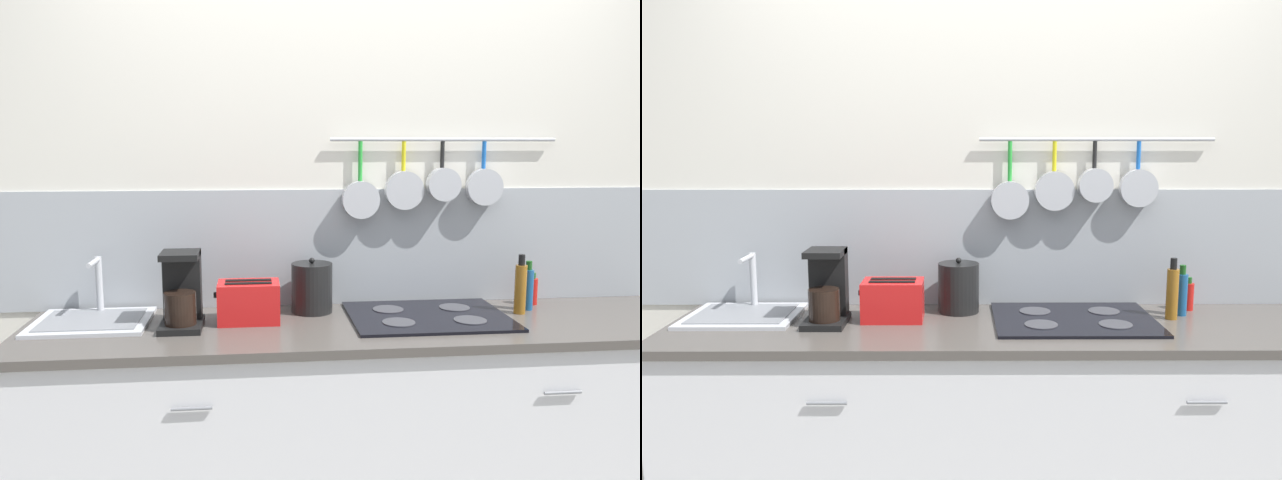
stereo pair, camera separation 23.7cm
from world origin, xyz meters
TOP-DOWN VIEW (x-y plane):
  - wall_back at (0.00, 0.36)m, footprint 7.20×0.14m
  - cabinet_base at (0.00, -0.00)m, footprint 2.65×0.61m
  - countertop at (0.00, 0.00)m, footprint 2.69×0.63m
  - sink_basin at (-1.08, 0.12)m, footprint 0.44×0.38m
  - coffee_maker at (-0.72, 0.04)m, footprint 0.16×0.22m
  - toaster at (-0.47, 0.07)m, footprint 0.26×0.16m
  - kettle at (-0.20, 0.20)m, footprint 0.17×0.17m
  - cooktop at (0.26, 0.06)m, footprint 0.64×0.49m
  - bottle_vinegar at (0.66, 0.08)m, footprint 0.05×0.05m
  - bottle_cooking_wine at (0.72, 0.14)m, footprint 0.05×0.05m
  - bottle_dish_soap at (0.78, 0.22)m, footprint 0.05×0.05m

SIDE VIEW (x-z plane):
  - cabinet_base at x=0.00m, z-range 0.00..0.86m
  - countertop at x=0.00m, z-range 0.86..0.90m
  - cooktop at x=0.26m, z-range 0.90..0.91m
  - sink_basin at x=-1.08m, z-range 0.80..1.04m
  - bottle_dish_soap at x=0.78m, z-range 0.89..1.03m
  - toaster at x=-0.47m, z-range 0.90..1.06m
  - bottle_cooking_wine at x=0.72m, z-range 0.89..1.10m
  - kettle at x=-0.20m, z-range 0.89..1.12m
  - bottle_vinegar at x=0.66m, z-range 0.88..1.13m
  - coffee_maker at x=-0.72m, z-range 0.88..1.17m
  - wall_back at x=0.00m, z-range -0.03..2.57m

